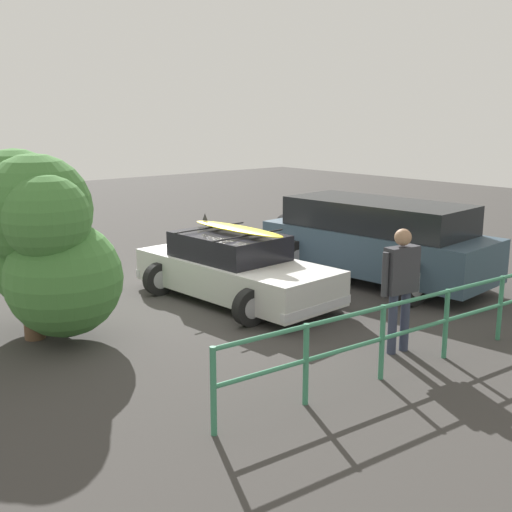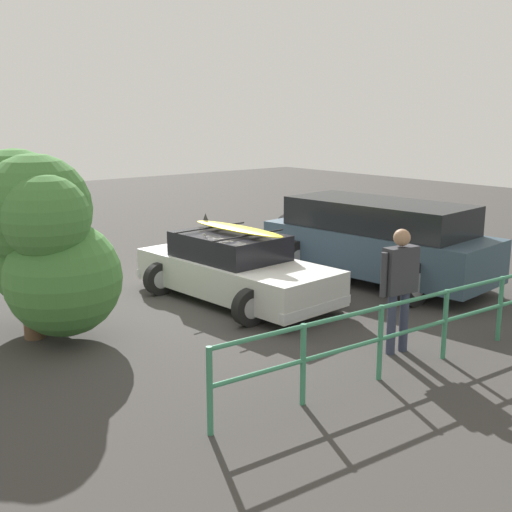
# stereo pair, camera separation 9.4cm
# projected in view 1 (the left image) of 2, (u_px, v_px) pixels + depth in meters

# --- Properties ---
(ground_plane) EXTENTS (44.00, 44.00, 0.02)m
(ground_plane) POSITION_uv_depth(u_px,v_px,m) (203.00, 306.00, 11.74)
(ground_plane) COLOR #383533
(ground_plane) RESTS_ON ground
(sedan_car) EXTENTS (2.45, 4.24, 1.53)m
(sedan_car) POSITION_uv_depth(u_px,v_px,m) (234.00, 269.00, 11.96)
(sedan_car) COLOR silver
(sedan_car) RESTS_ON ground
(suv_car) EXTENTS (2.91, 5.07, 1.70)m
(suv_car) POSITION_uv_depth(u_px,v_px,m) (376.00, 240.00, 13.18)
(suv_car) COLOR #334756
(suv_car) RESTS_ON ground
(person_bystander) EXTENTS (0.71, 0.28, 1.84)m
(person_bystander) POSITION_uv_depth(u_px,v_px,m) (401.00, 279.00, 9.21)
(person_bystander) COLOR #33384C
(person_bystander) RESTS_ON ground
(railing_fence) EXTENTS (9.12, 0.77, 1.02)m
(railing_fence) POSITION_uv_depth(u_px,v_px,m) (475.00, 306.00, 9.44)
(railing_fence) COLOR #387F5B
(railing_fence) RESTS_ON ground
(bush_near_left) EXTENTS (1.91, 2.65, 2.91)m
(bush_near_left) POSITION_uv_depth(u_px,v_px,m) (39.00, 235.00, 9.74)
(bush_near_left) COLOR brown
(bush_near_left) RESTS_ON ground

